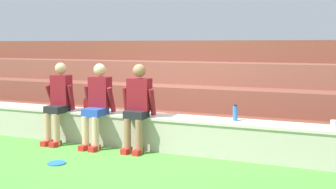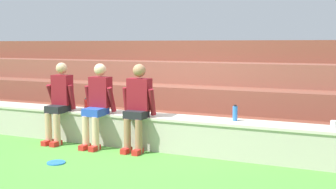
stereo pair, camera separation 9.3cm
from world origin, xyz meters
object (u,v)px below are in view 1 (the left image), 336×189
person_far_left (58,101)px  person_left_of_center (97,103)px  plastic_cup_right_end (334,124)px  frisbee (57,163)px  person_center (138,105)px  water_bottle_near_left (86,105)px  water_bottle_near_right (235,113)px

person_far_left → person_left_of_center: bearing=1.5°
plastic_cup_right_end → frisbee: bearing=-159.5°
person_far_left → frisbee: 1.45m
person_center → plastic_cup_right_end: bearing=5.3°
frisbee → person_center: bearing=55.5°
plastic_cup_right_end → person_left_of_center: bearing=-175.5°
person_left_of_center → person_far_left: bearing=-178.5°
frisbee → water_bottle_near_left: bearing=105.5°
person_center → water_bottle_near_left: (-1.09, 0.21, -0.10)m
water_bottle_near_left → frisbee: (0.35, -1.28, -0.63)m
water_bottle_near_right → plastic_cup_right_end: 1.36m
person_left_of_center → water_bottle_near_right: size_ratio=5.66×
water_bottle_near_left → frisbee: 1.47m
person_center → person_left_of_center: bearing=-178.7°
person_center → frisbee: size_ratio=5.35×
person_left_of_center → water_bottle_near_right: 2.21m
person_left_of_center → plastic_cup_right_end: 3.56m
plastic_cup_right_end → person_center: bearing=-174.7°
person_far_left → person_left_of_center: 0.75m
person_left_of_center → water_bottle_near_left: person_left_of_center is taller
person_far_left → water_bottle_near_right: person_far_left is taller
person_left_of_center → person_center: person_center is taller
plastic_cup_right_end → water_bottle_near_right: bearing=178.5°
person_far_left → water_bottle_near_left: size_ratio=6.27×
person_left_of_center → water_bottle_near_left: (-0.37, 0.22, -0.08)m
person_center → frisbee: person_center is taller
plastic_cup_right_end → frisbee: size_ratio=0.43×
water_bottle_near_right → frisbee: water_bottle_near_right is taller
plastic_cup_right_end → frisbee: plastic_cup_right_end is taller
frisbee → person_left_of_center: bearing=89.2°
person_far_left → plastic_cup_right_end: person_far_left is taller
person_center → frisbee: (-0.74, -1.07, -0.73)m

